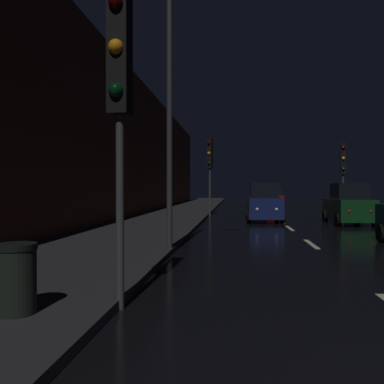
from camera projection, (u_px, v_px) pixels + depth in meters
The scene contains 12 objects.
ground at pixel (272, 216), 27.27m from camera, with size 25.14×84.00×0.02m, color black.
sidewalk_left at pixel (177, 214), 27.93m from camera, with size 4.40×84.00×0.15m, color #28282B.
building_facade_left at pixel (127, 144), 24.68m from camera, with size 0.80×63.00×8.91m, color #472319.
lane_centerline at pixel (280, 221), 22.19m from camera, with size 0.16×36.88×0.01m.
traffic_light_far_left at pixel (210, 160), 26.25m from camera, with size 0.38×0.49×5.00m.
traffic_light_far_right at pixel (343, 164), 24.82m from camera, with size 0.36×0.48×4.56m.
traffic_light_near_left at pixel (119, 75), 6.07m from camera, with size 0.32×0.46×4.81m.
streetlamp_overhead at pixel (186, 76), 11.30m from camera, with size 1.70×0.44×7.43m.
trash_bin_curbside at pixel (16, 278), 5.41m from camera, with size 0.55×0.55×0.93m.
car_approaching_headlights at pixel (264, 204), 22.61m from camera, with size 1.93×4.17×2.10m.
car_distant_taillights at pixel (274, 198), 39.16m from camera, with size 1.72×3.73×1.88m.
car_parked_right_far at pixel (348, 205), 20.74m from camera, with size 1.89×4.10×2.06m.
Camera 1 is at (-2.46, -3.16, 1.81)m, focal length 38.32 mm.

